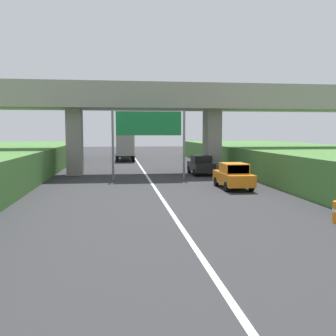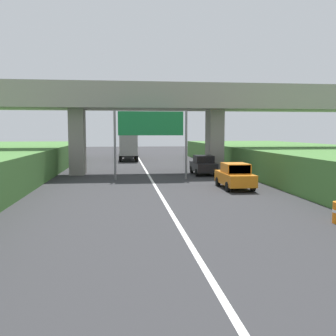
{
  "view_description": "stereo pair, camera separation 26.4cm",
  "coord_description": "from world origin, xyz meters",
  "px_view_note": "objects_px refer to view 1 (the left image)",
  "views": [
    {
      "loc": [
        -2.47,
        0.83,
        3.78
      ],
      "look_at": [
        0.0,
        19.39,
        2.0
      ],
      "focal_mm": 40.43,
      "sensor_mm": 36.0,
      "label": 1
    },
    {
      "loc": [
        -2.21,
        0.8,
        3.78
      ],
      "look_at": [
        0.0,
        19.39,
        2.0
      ],
      "focal_mm": 40.43,
      "sensor_mm": 36.0,
      "label": 2
    }
  ],
  "objects_px": {
    "overhead_highway_sign": "(149,128)",
    "car_black": "(201,165)",
    "truck_yellow": "(125,146)",
    "truck_silver": "(124,144)",
    "car_orange": "(233,176)"
  },
  "relations": [
    {
      "from": "truck_silver",
      "to": "car_black",
      "type": "distance_m",
      "value": 28.94
    },
    {
      "from": "overhead_highway_sign",
      "to": "car_black",
      "type": "distance_m",
      "value": 6.48
    },
    {
      "from": "truck_yellow",
      "to": "car_orange",
      "type": "bearing_deg",
      "value": -75.61
    },
    {
      "from": "overhead_highway_sign",
      "to": "truck_yellow",
      "type": "xyz_separation_m",
      "value": [
        -1.54,
        20.41,
        -2.16
      ]
    },
    {
      "from": "overhead_highway_sign",
      "to": "truck_silver",
      "type": "distance_m",
      "value": 31.1
    },
    {
      "from": "truck_yellow",
      "to": "car_orange",
      "type": "height_order",
      "value": "truck_yellow"
    },
    {
      "from": "car_orange",
      "to": "car_black",
      "type": "bearing_deg",
      "value": 92.09
    },
    {
      "from": "truck_silver",
      "to": "truck_yellow",
      "type": "bearing_deg",
      "value": -90.15
    },
    {
      "from": "truck_yellow",
      "to": "overhead_highway_sign",
      "type": "bearing_deg",
      "value": -85.7
    },
    {
      "from": "truck_silver",
      "to": "car_orange",
      "type": "height_order",
      "value": "truck_silver"
    },
    {
      "from": "truck_yellow",
      "to": "car_black",
      "type": "distance_m",
      "value": 18.79
    },
    {
      "from": "truck_silver",
      "to": "car_black",
      "type": "bearing_deg",
      "value": -77.25
    },
    {
      "from": "truck_silver",
      "to": "car_orange",
      "type": "relative_size",
      "value": 1.78
    },
    {
      "from": "car_black",
      "to": "truck_silver",
      "type": "bearing_deg",
      "value": 102.75
    },
    {
      "from": "truck_yellow",
      "to": "truck_silver",
      "type": "distance_m",
      "value": 10.57
    }
  ]
}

